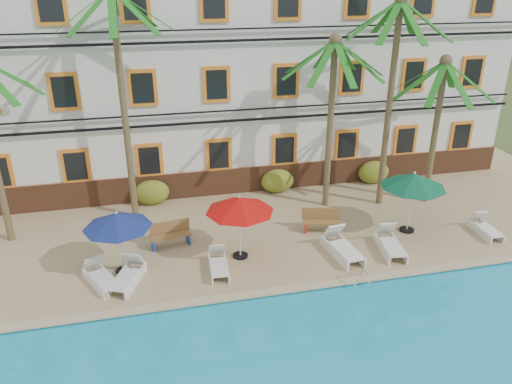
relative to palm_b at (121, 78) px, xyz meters
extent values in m
plane|color=#384C23|center=(5.27, -5.57, -5.95)|extent=(100.00, 100.00, 0.00)
cube|color=tan|center=(5.27, -0.57, -5.83)|extent=(30.00, 12.00, 0.25)
cube|color=tan|center=(5.27, -6.47, -5.67)|extent=(30.00, 0.35, 0.06)
cube|color=silver|center=(5.27, 4.43, -0.70)|extent=(25.00, 6.00, 10.00)
cube|color=brown|center=(5.27, 1.37, -5.10)|extent=(25.00, 0.12, 1.20)
cube|color=orange|center=(-2.23, 1.38, -3.80)|extent=(1.15, 0.10, 1.50)
cube|color=black|center=(-2.23, 1.33, -3.80)|extent=(0.85, 0.04, 1.20)
cube|color=orange|center=(0.77, 1.38, -3.80)|extent=(1.15, 0.10, 1.50)
cube|color=black|center=(0.77, 1.33, -3.80)|extent=(0.85, 0.04, 1.20)
cube|color=orange|center=(3.77, 1.38, -3.80)|extent=(1.15, 0.10, 1.50)
cube|color=black|center=(3.77, 1.33, -3.80)|extent=(0.85, 0.04, 1.20)
cube|color=orange|center=(6.77, 1.38, -3.80)|extent=(1.15, 0.10, 1.50)
cube|color=black|center=(6.77, 1.33, -3.80)|extent=(0.85, 0.04, 1.20)
cube|color=orange|center=(9.77, 1.38, -3.80)|extent=(1.15, 0.10, 1.50)
cube|color=black|center=(9.77, 1.33, -3.80)|extent=(0.85, 0.04, 1.20)
cube|color=orange|center=(12.77, 1.38, -3.80)|extent=(1.15, 0.10, 1.50)
cube|color=black|center=(12.77, 1.33, -3.80)|extent=(0.85, 0.04, 1.20)
cube|color=orange|center=(15.77, 1.38, -3.80)|extent=(1.15, 0.10, 1.50)
cube|color=black|center=(15.77, 1.33, -3.80)|extent=(0.85, 0.04, 1.20)
cube|color=orange|center=(-2.23, 1.38, -0.70)|extent=(1.15, 0.10, 1.50)
cube|color=black|center=(-2.23, 1.33, -0.70)|extent=(0.85, 0.04, 1.20)
cube|color=orange|center=(0.77, 1.38, -0.70)|extent=(1.15, 0.10, 1.50)
cube|color=black|center=(0.77, 1.33, -0.70)|extent=(0.85, 0.04, 1.20)
cube|color=orange|center=(3.77, 1.38, -0.70)|extent=(1.15, 0.10, 1.50)
cube|color=black|center=(3.77, 1.33, -0.70)|extent=(0.85, 0.04, 1.20)
cube|color=orange|center=(6.77, 1.38, -0.70)|extent=(1.15, 0.10, 1.50)
cube|color=black|center=(6.77, 1.33, -0.70)|extent=(0.85, 0.04, 1.20)
cube|color=orange|center=(9.77, 1.38, -0.70)|extent=(1.15, 0.10, 1.50)
cube|color=black|center=(9.77, 1.33, -0.70)|extent=(0.85, 0.04, 1.20)
cube|color=orange|center=(12.77, 1.38, -0.70)|extent=(1.15, 0.10, 1.50)
cube|color=black|center=(12.77, 1.33, -0.70)|extent=(0.85, 0.04, 1.20)
cube|color=orange|center=(15.77, 1.38, -0.70)|extent=(1.15, 0.10, 1.50)
cube|color=black|center=(15.77, 1.33, -0.70)|extent=(0.85, 0.04, 1.20)
cube|color=orange|center=(-2.23, 1.38, 2.50)|extent=(1.15, 0.10, 1.50)
cube|color=black|center=(-2.23, 1.33, 2.50)|extent=(0.85, 0.04, 1.20)
cube|color=orange|center=(0.77, 1.38, 2.50)|extent=(1.15, 0.10, 1.50)
cube|color=black|center=(0.77, 1.33, 2.50)|extent=(0.85, 0.04, 1.20)
cube|color=orange|center=(3.77, 1.38, 2.50)|extent=(1.15, 0.10, 1.50)
cube|color=black|center=(3.77, 1.33, 2.50)|extent=(0.85, 0.04, 1.20)
cube|color=orange|center=(6.77, 1.38, 2.50)|extent=(1.15, 0.10, 1.50)
cube|color=black|center=(6.77, 1.33, 2.50)|extent=(0.85, 0.04, 1.20)
cube|color=orange|center=(9.77, 1.38, 2.50)|extent=(1.15, 0.10, 1.50)
cube|color=black|center=(9.77, 1.33, 2.50)|extent=(0.85, 0.04, 1.20)
cube|color=black|center=(5.27, 1.23, -2.25)|extent=(25.00, 0.08, 0.10)
cube|color=black|center=(5.27, 1.23, -1.80)|extent=(25.00, 0.08, 0.06)
cube|color=black|center=(5.27, 1.23, 1.05)|extent=(25.00, 0.08, 0.10)
cube|color=black|center=(5.27, 1.23, 1.50)|extent=(25.00, 0.08, 0.06)
cube|color=#176117|center=(-3.58, -0.94, 0.44)|extent=(2.07, 0.28, 1.45)
cube|color=#176117|center=(-3.88, -0.21, 0.44)|extent=(1.66, 1.66, 1.45)
cylinder|color=brown|center=(0.00, 0.00, -1.32)|extent=(0.26, 0.26, 8.77)
cube|color=#176117|center=(0.00, 1.03, 2.36)|extent=(0.28, 2.07, 1.45)
cube|color=#176117|center=(-0.73, 0.73, 2.36)|extent=(1.66, 1.66, 1.45)
cube|color=#176117|center=(-1.03, 0.00, 2.36)|extent=(2.07, 0.28, 1.45)
cube|color=#176117|center=(-0.73, -0.73, 2.36)|extent=(1.66, 1.66, 1.45)
cube|color=#176117|center=(0.00, -1.03, 2.36)|extent=(0.28, 2.07, 1.45)
cube|color=#176117|center=(0.73, -0.73, 2.36)|extent=(1.66, 1.66, 1.45)
cube|color=#176117|center=(1.03, 0.00, 2.36)|extent=(2.07, 0.28, 1.45)
cube|color=#176117|center=(0.73, 0.73, 2.36)|extent=(1.66, 1.66, 1.45)
cylinder|color=brown|center=(8.05, -0.76, -2.24)|extent=(0.26, 0.26, 6.93)
sphere|color=brown|center=(8.05, -0.76, 1.23)|extent=(0.50, 0.50, 0.50)
cube|color=#176117|center=(8.05, 0.27, 0.52)|extent=(0.28, 2.07, 1.45)
cube|color=#176117|center=(7.32, -0.03, 0.52)|extent=(1.66, 1.66, 1.45)
cube|color=#176117|center=(7.02, -0.76, 0.52)|extent=(2.07, 0.28, 1.45)
cube|color=#176117|center=(7.32, -1.48, 0.52)|extent=(1.66, 1.66, 1.45)
cube|color=#176117|center=(8.05, -1.78, 0.52)|extent=(0.28, 2.07, 1.45)
cube|color=#176117|center=(8.77, -1.48, 0.52)|extent=(1.66, 1.66, 1.45)
cube|color=#176117|center=(9.07, -0.76, 0.52)|extent=(2.07, 0.28, 1.45)
cube|color=#176117|center=(8.77, -0.03, 0.52)|extent=(1.66, 1.66, 1.45)
cylinder|color=brown|center=(10.40, -1.11, -1.52)|extent=(0.26, 0.26, 8.36)
cube|color=#176117|center=(10.40, -0.09, 1.95)|extent=(0.28, 2.07, 1.45)
cube|color=#176117|center=(9.67, -0.39, 1.95)|extent=(1.66, 1.66, 1.45)
cube|color=#176117|center=(9.37, -1.11, 1.95)|extent=(2.07, 0.28, 1.45)
cube|color=#176117|center=(9.67, -1.84, 1.95)|extent=(1.66, 1.66, 1.45)
cube|color=#176117|center=(10.40, -2.14, 1.95)|extent=(0.28, 2.07, 1.45)
cube|color=#176117|center=(11.12, -1.84, 1.95)|extent=(1.66, 1.66, 1.45)
cube|color=#176117|center=(11.42, -1.11, 1.95)|extent=(2.07, 0.28, 1.45)
cube|color=#176117|center=(11.12, -0.39, 1.95)|extent=(1.66, 1.66, 1.45)
cylinder|color=brown|center=(12.51, -1.34, -2.67)|extent=(0.26, 0.26, 6.07)
sphere|color=brown|center=(12.51, -1.34, 0.37)|extent=(0.50, 0.50, 0.50)
cube|color=#176117|center=(12.51, -0.31, -0.34)|extent=(0.28, 2.07, 1.45)
cube|color=#176117|center=(11.78, -0.61, -0.34)|extent=(1.66, 1.66, 1.45)
cube|color=#176117|center=(11.48, -1.34, -0.34)|extent=(2.07, 0.28, 1.45)
cube|color=#176117|center=(11.78, -2.06, -0.34)|extent=(1.66, 1.66, 1.45)
cube|color=#176117|center=(12.51, -2.36, -0.34)|extent=(0.28, 2.07, 1.45)
cube|color=#176117|center=(13.23, -2.06, -0.34)|extent=(1.66, 1.66, 1.45)
cube|color=#176117|center=(13.53, -1.34, -0.34)|extent=(2.07, 0.28, 1.45)
cube|color=#176117|center=(13.23, -0.61, -0.34)|extent=(1.66, 1.66, 1.45)
ellipsoid|color=#1D5A19|center=(0.74, 1.03, -5.15)|extent=(1.50, 0.90, 1.10)
ellipsoid|color=#1D5A19|center=(6.37, 1.03, -5.15)|extent=(1.50, 0.90, 1.10)
ellipsoid|color=#1D5A19|center=(11.12, 1.03, -5.15)|extent=(1.50, 0.90, 1.10)
cylinder|color=black|center=(-0.45, -4.16, -5.66)|extent=(0.51, 0.51, 0.07)
cylinder|color=silver|center=(-0.45, -4.16, -4.62)|extent=(0.06, 0.06, 2.17)
cone|color=navy|center=(-0.45, -4.16, -3.76)|extent=(2.26, 2.26, 0.50)
sphere|color=silver|center=(-0.45, -4.16, -3.49)|extent=(0.10, 0.10, 0.10)
cylinder|color=black|center=(3.60, -4.12, -5.66)|extent=(0.54, 0.54, 0.08)
cylinder|color=silver|center=(3.60, -4.12, -4.55)|extent=(0.06, 0.06, 2.30)
cone|color=#AF0B08|center=(3.60, -4.12, -3.64)|extent=(2.39, 2.39, 0.53)
sphere|color=silver|center=(3.60, -4.12, -3.35)|extent=(0.10, 0.10, 0.10)
cylinder|color=black|center=(10.33, -3.72, -5.66)|extent=(0.56, 0.56, 0.08)
cylinder|color=silver|center=(10.33, -3.72, -4.50)|extent=(0.06, 0.06, 2.39)
cone|color=#0A4F34|center=(10.33, -3.72, -3.56)|extent=(2.49, 2.49, 0.55)
sphere|color=silver|center=(10.33, -3.72, -3.26)|extent=(0.10, 0.10, 0.10)
cube|color=silver|center=(-1.02, -4.99, -5.40)|extent=(1.05, 1.36, 0.06)
cube|color=silver|center=(-1.40, -4.22, -5.18)|extent=(0.71, 0.66, 0.62)
cube|color=silver|center=(-1.38, -4.90, -5.56)|extent=(0.82, 1.61, 0.29)
cube|color=silver|center=(-0.87, -4.65, -5.56)|extent=(0.82, 1.61, 0.29)
cube|color=silver|center=(-0.40, -5.16, -5.38)|extent=(1.03, 1.41, 0.06)
cube|color=silver|center=(-0.07, -4.34, -5.16)|extent=(0.73, 0.66, 0.64)
cube|color=silver|center=(-0.59, -4.82, -5.55)|extent=(0.74, 1.72, 0.30)
cube|color=silver|center=(-0.04, -5.04, -5.55)|extent=(0.74, 1.72, 0.30)
cube|color=silver|center=(2.68, -5.10, -5.41)|extent=(0.62, 1.21, 0.05)
cube|color=silver|center=(2.73, -4.28, -5.20)|extent=(0.57, 0.47, 0.59)
cube|color=silver|center=(2.42, -4.85, -5.56)|extent=(0.17, 1.67, 0.27)
cube|color=silver|center=(2.97, -4.89, -5.56)|extent=(0.17, 1.67, 0.27)
cube|color=silver|center=(7.19, -5.15, -5.34)|extent=(0.83, 1.52, 0.07)
cube|color=silver|center=(7.08, -4.15, -5.09)|extent=(0.73, 0.61, 0.73)
cube|color=silver|center=(6.83, -4.91, -5.53)|extent=(0.30, 2.06, 0.34)
cube|color=silver|center=(7.49, -4.83, -5.53)|extent=(0.30, 2.06, 0.34)
cube|color=silver|center=(8.91, -5.26, -5.37)|extent=(0.84, 1.44, 0.06)
cube|color=silver|center=(9.06, -4.34, -5.13)|extent=(0.70, 0.59, 0.68)
cube|color=silver|center=(8.64, -4.95, -5.54)|extent=(0.37, 1.92, 0.31)
cube|color=silver|center=(9.26, -5.06, -5.54)|extent=(0.37, 1.92, 0.31)
cube|color=silver|center=(13.11, -4.86, -5.42)|extent=(0.58, 1.18, 0.05)
cube|color=silver|center=(13.15, -4.07, -5.21)|extent=(0.55, 0.45, 0.58)
cube|color=silver|center=(12.86, -4.63, -5.57)|extent=(0.13, 1.64, 0.27)
cube|color=silver|center=(13.39, -4.66, -5.57)|extent=(0.13, 1.64, 0.27)
cube|color=olive|center=(1.25, -2.80, -5.27)|extent=(1.55, 0.69, 0.06)
cube|color=olive|center=(1.21, -2.59, -5.00)|extent=(1.49, 0.30, 0.45)
cube|color=navy|center=(0.61, -2.91, -5.50)|extent=(0.15, 0.46, 0.40)
cube|color=navy|center=(1.89, -2.70, -5.50)|extent=(0.15, 0.46, 0.40)
cube|color=olive|center=(7.06, -3.04, -5.27)|extent=(1.57, 0.85, 0.06)
cube|color=olive|center=(7.13, -2.83, -5.00)|extent=(1.46, 0.47, 0.45)
cube|color=red|center=(6.44, -2.86, -5.50)|extent=(0.20, 0.45, 0.40)
cube|color=red|center=(7.69, -3.22, -5.50)|extent=(0.20, 0.45, 0.40)
torus|color=silver|center=(6.77, -6.57, -5.70)|extent=(0.04, 0.74, 0.74)
torus|color=silver|center=(7.27, -6.57, -5.70)|extent=(0.04, 0.74, 0.74)
camera|label=1|loc=(0.67, -19.13, 3.65)|focal=35.00mm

